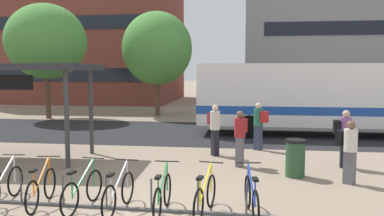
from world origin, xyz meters
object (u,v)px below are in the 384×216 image
(parked_bicycle_green_7, at_px, (163,196))
(commuter_black_pack_2, at_px, (344,135))
(transit_shelter, at_px, (0,70))
(commuter_red_pack_3, at_px, (240,134))
(city_bus, at_px, (336,96))
(trash_bin, at_px, (295,158))
(parked_bicycle_yellow_8, at_px, (205,197))
(parked_bicycle_silver_6, at_px, (119,193))
(parked_bicycle_white_3, at_px, (4,186))
(parked_bicycle_green_5, at_px, (83,191))
(street_tree_0, at_px, (46,41))
(parked_bicycle_orange_4, at_px, (41,189))
(commuter_red_pack_4, at_px, (259,123))
(street_tree_1, at_px, (157,48))
(commuter_black_pack_1, at_px, (349,147))
(parked_bicycle_blue_9, at_px, (251,198))
(commuter_maroon_pack_0, at_px, (215,126))

(parked_bicycle_green_7, height_order, commuter_black_pack_2, commuter_black_pack_2)
(parked_bicycle_green_7, xyz_separation_m, transit_shelter, (-6.26, 4.25, 2.52))
(commuter_black_pack_2, height_order, commuter_red_pack_3, commuter_black_pack_2)
(city_bus, xyz_separation_m, trash_bin, (-2.58, -7.28, -1.26))
(parked_bicycle_green_7, relative_size, parked_bicycle_yellow_8, 1.01)
(parked_bicycle_silver_6, relative_size, commuter_red_pack_3, 1.02)
(parked_bicycle_white_3, bearing_deg, parked_bicycle_green_5, -97.89)
(commuter_black_pack_2, bearing_deg, street_tree_0, 150.37)
(parked_bicycle_orange_4, xyz_separation_m, commuter_red_pack_3, (4.16, 4.14, 0.60))
(city_bus, relative_size, commuter_red_pack_3, 7.10)
(parked_bicycle_silver_6, relative_size, trash_bin, 1.67)
(commuter_red_pack_4, height_order, street_tree_1, street_tree_1)
(commuter_black_pack_1, relative_size, commuter_black_pack_2, 0.95)
(commuter_black_pack_1, bearing_deg, parked_bicycle_blue_9, -93.51)
(parked_bicycle_green_5, xyz_separation_m, transit_shelter, (-4.53, 4.16, 2.52))
(parked_bicycle_blue_9, distance_m, commuter_black_pack_2, 5.27)
(commuter_black_pack_2, xyz_separation_m, trash_bin, (-1.56, -1.23, -0.48))
(parked_bicycle_silver_6, distance_m, transit_shelter, 7.25)
(parked_bicycle_silver_6, xyz_separation_m, street_tree_0, (-9.20, 14.64, 4.22))
(commuter_black_pack_1, bearing_deg, commuter_red_pack_3, -168.78)
(parked_bicycle_silver_6, height_order, transit_shelter, transit_shelter)
(commuter_red_pack_4, bearing_deg, street_tree_0, 3.31)
(parked_bicycle_blue_9, bearing_deg, street_tree_0, 31.11)
(city_bus, xyz_separation_m, commuter_red_pack_3, (-4.10, -6.30, -0.79))
(street_tree_0, bearing_deg, parked_bicycle_green_5, -60.07)
(parked_bicycle_silver_6, xyz_separation_m, parked_bicycle_green_7, (0.93, -0.03, 0.00))
(parked_bicycle_yellow_8, height_order, commuter_red_pack_3, commuter_red_pack_3)
(parked_bicycle_blue_9, height_order, commuter_black_pack_1, commuter_black_pack_1)
(parked_bicycle_silver_6, height_order, parked_bicycle_blue_9, same)
(commuter_maroon_pack_0, xyz_separation_m, street_tree_1, (-4.58, 11.50, 3.28))
(parked_bicycle_white_3, height_order, commuter_black_pack_2, commuter_black_pack_2)
(commuter_black_pack_2, xyz_separation_m, commuter_red_pack_3, (-3.08, -0.25, -0.02))
(parked_bicycle_blue_9, bearing_deg, trash_bin, -29.16)
(parked_bicycle_orange_4, relative_size, commuter_red_pack_3, 1.01)
(parked_bicycle_orange_4, bearing_deg, commuter_black_pack_2, -66.77)
(parked_bicycle_green_7, relative_size, commuter_red_pack_4, 0.99)
(transit_shelter, relative_size, street_tree_0, 0.90)
(city_bus, distance_m, commuter_red_pack_4, 5.15)
(city_bus, height_order, parked_bicycle_yellow_8, city_bus)
(parked_bicycle_green_5, bearing_deg, commuter_maroon_pack_0, -16.51)
(city_bus, xyz_separation_m, parked_bicycle_yellow_8, (-4.73, -10.52, -1.39))
(city_bus, height_order, commuter_maroon_pack_0, city_bus)
(street_tree_0, relative_size, street_tree_1, 1.03)
(parked_bicycle_green_7, distance_m, commuter_black_pack_2, 6.45)
(parked_bicycle_white_3, distance_m, commuter_red_pack_3, 6.54)
(parked_bicycle_yellow_8, xyz_separation_m, commuter_red_pack_3, (0.63, 4.22, 0.60))
(transit_shelter, distance_m, trash_bin, 9.62)
(transit_shelter, bearing_deg, street_tree_1, 77.53)
(commuter_black_pack_2, bearing_deg, parked_bicycle_orange_4, -143.73)
(commuter_red_pack_3, bearing_deg, trash_bin, 72.25)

